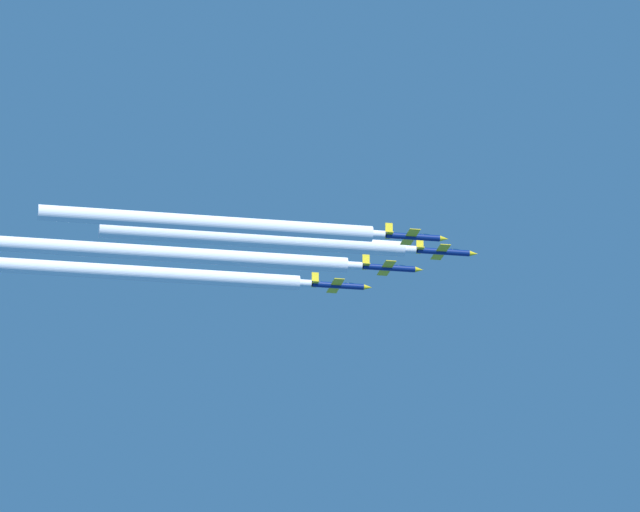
{
  "coord_description": "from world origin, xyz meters",
  "views": [
    {
      "loc": [
        435.37,
        -100.75,
        1.78
      ],
      "look_at": [
        -4.73,
        -18.91,
        163.37
      ],
      "focal_mm": 133.54,
      "sensor_mm": 36.0,
      "label": 1
    }
  ],
  "objects_px": {
    "jet_left_wingman": "(391,268)",
    "jet_right_wingman": "(415,237)",
    "jet_outer_left": "(340,285)",
    "jet_lead": "(445,252)"
  },
  "relations": [
    {
      "from": "jet_lead",
      "to": "jet_left_wingman",
      "type": "relative_size",
      "value": 1.0
    },
    {
      "from": "jet_left_wingman",
      "to": "jet_right_wingman",
      "type": "height_order",
      "value": "jet_right_wingman"
    },
    {
      "from": "jet_left_wingman",
      "to": "jet_outer_left",
      "type": "height_order",
      "value": "jet_left_wingman"
    },
    {
      "from": "jet_lead",
      "to": "jet_outer_left",
      "type": "bearing_deg",
      "value": -133.78
    },
    {
      "from": "jet_lead",
      "to": "jet_right_wingman",
      "type": "bearing_deg",
      "value": -41.23
    },
    {
      "from": "jet_left_wingman",
      "to": "jet_right_wingman",
      "type": "relative_size",
      "value": 1.0
    },
    {
      "from": "jet_right_wingman",
      "to": "jet_outer_left",
      "type": "relative_size",
      "value": 1.0
    },
    {
      "from": "jet_right_wingman",
      "to": "jet_left_wingman",
      "type": "bearing_deg",
      "value": -177.29
    },
    {
      "from": "jet_left_wingman",
      "to": "jet_right_wingman",
      "type": "xyz_separation_m",
      "value": [
        18.29,
        0.87,
        0.14
      ]
    },
    {
      "from": "jet_right_wingman",
      "to": "jet_outer_left",
      "type": "xyz_separation_m",
      "value": [
        -26.97,
        -9.76,
        -1.55
      ]
    }
  ]
}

